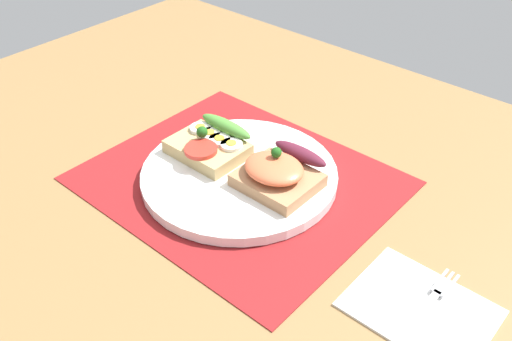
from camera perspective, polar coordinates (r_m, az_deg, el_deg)
ground_plane at (r=78.65cm, az=-1.65°, el=-1.98°), size 120.00×90.00×3.20cm
placemat at (r=77.58cm, az=-1.67°, el=-0.96°), size 38.93×32.78×0.30cm
plate at (r=77.05cm, az=-1.68°, el=-0.45°), size 26.51×26.51×1.44cm
sandwich_egg_tomato at (r=79.35cm, az=-4.71°, el=2.60°), size 10.37×9.20×4.12cm
sandwich_salmon at (r=73.29cm, az=2.29°, el=-0.17°), size 9.80×9.97×5.25cm
napkin at (r=63.73cm, az=16.11°, el=-13.02°), size 14.50×11.30×0.60cm
fork at (r=63.56cm, az=16.79°, el=-12.73°), size 1.62×12.90×0.32cm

